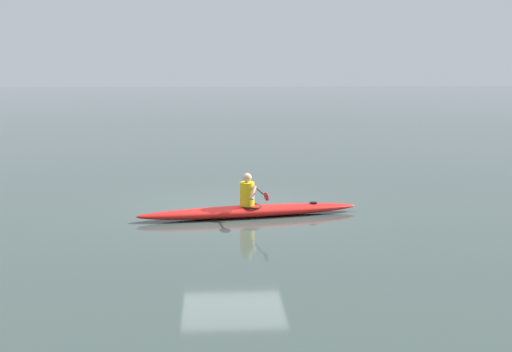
# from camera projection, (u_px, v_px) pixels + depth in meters

# --- Properties ---
(ground_plane) EXTENTS (160.00, 160.00, 0.00)m
(ground_plane) POSITION_uv_depth(u_px,v_px,m) (233.00, 211.00, 15.73)
(ground_plane) COLOR #384742
(kayak) EXTENTS (5.23, 1.41, 0.27)m
(kayak) POSITION_uv_depth(u_px,v_px,m) (249.00, 211.00, 15.18)
(kayak) COLOR red
(kayak) RESTS_ON ground
(kayaker) EXTENTS (0.58, 2.42, 0.77)m
(kayaker) POSITION_uv_depth(u_px,v_px,m) (248.00, 191.00, 15.09)
(kayaker) COLOR yellow
(kayaker) RESTS_ON kayak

